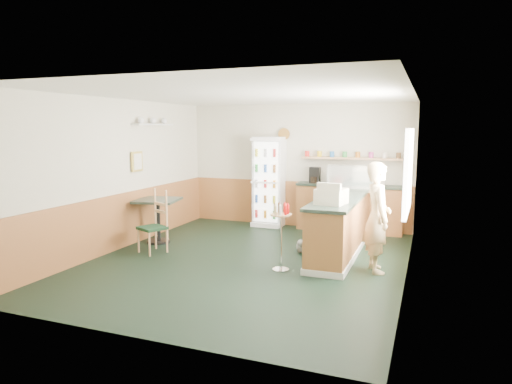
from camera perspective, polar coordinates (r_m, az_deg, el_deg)
The scene contains 13 objects.
ground at distance 7.63m, azimuth -1.15°, elevation -8.61°, with size 6.00×6.00×0.00m, color black.
room_envelope at distance 8.10m, azimuth -0.72°, elevation 3.35°, with size 5.04×6.02×2.72m.
service_counter at distance 8.15m, azimuth 10.58°, elevation -4.31°, with size 0.68×3.01×1.01m.
back_counter at distance 9.84m, azimuth 11.50°, elevation -1.71°, with size 2.24×0.42×1.69m.
drinks_fridge at distance 10.15m, azimuth 1.60°, elevation 1.28°, with size 0.66×0.54×1.99m.
display_case at distance 8.80m, azimuth 11.66°, elevation 1.72°, with size 0.82×0.43×0.47m.
cash_register at distance 7.15m, azimuth 9.39°, elevation -0.55°, with size 0.42×0.44×0.24m, color beige.
shopkeeper at distance 7.13m, azimuth 14.92°, elevation -3.09°, with size 0.56×0.40×1.68m, color tan.
condiment_stand at distance 6.99m, azimuth 3.14°, elevation -4.42°, with size 0.33×0.33×1.03m.
newspaper_rack at distance 8.19m, azimuth 8.14°, elevation -3.22°, with size 0.09×0.47×0.74m.
cafe_table at distance 8.89m, azimuth -12.18°, elevation -2.47°, with size 0.90×0.90×0.84m.
cafe_chair at distance 8.27m, azimuth -12.52°, elevation -3.35°, with size 0.54×0.55×1.11m.
dog_doorstop at distance 8.09m, azimuth 5.79°, elevation -6.75°, with size 0.22×0.28×0.26m.
Camera 1 is at (2.76, -6.77, 2.18)m, focal length 32.00 mm.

